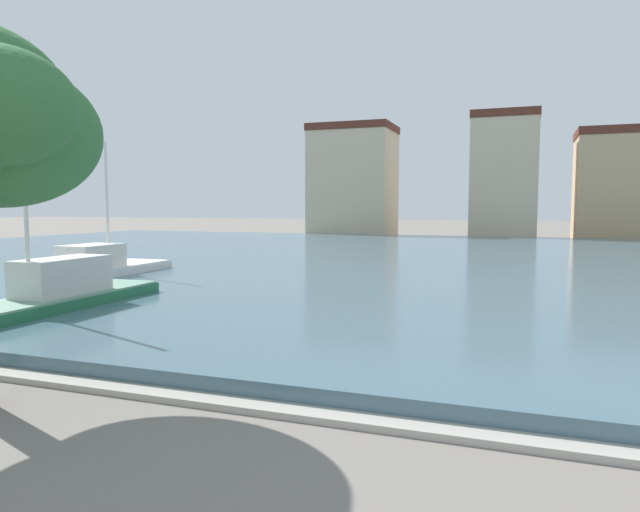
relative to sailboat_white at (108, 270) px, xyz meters
name	(u,v)px	position (x,y,z in m)	size (l,w,h in m)	color
harbor_water	(459,261)	(13.72, 13.52, -0.36)	(85.43, 50.88, 0.40)	#476675
quay_edge_coping	(283,411)	(13.72, -12.17, -0.50)	(85.43, 0.50, 0.12)	#ADA89E
sailboat_white	(108,270)	(0.00, 0.00, 0.00)	(2.45, 8.33, 6.16)	white
sailboat_green	(32,306)	(4.49, -8.39, 0.02)	(1.93, 9.45, 6.02)	#236B42
townhouse_narrow_midrow	(353,181)	(-1.17, 42.00, 5.68)	(9.12, 7.20, 12.45)	#C6B293
townhouse_tall_gabled	(504,176)	(15.15, 41.07, 5.89)	(6.60, 5.60, 12.88)	#C6B293
townhouse_end_terrace	(619,185)	(25.90, 43.14, 4.94)	(8.15, 7.08, 10.98)	tan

